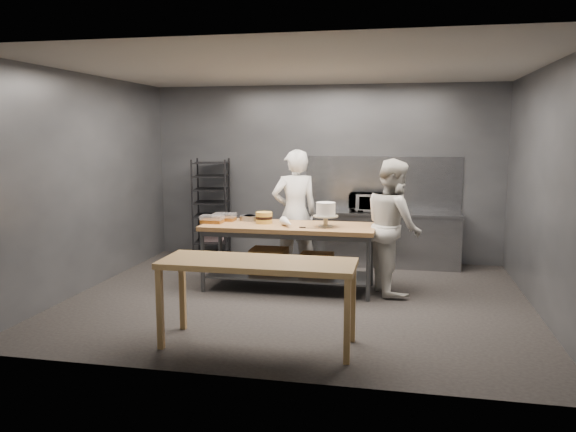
# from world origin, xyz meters

# --- Properties ---
(ground) EXTENTS (6.00, 6.00, 0.00)m
(ground) POSITION_xyz_m (0.00, 0.00, 0.00)
(ground) COLOR black
(ground) RESTS_ON ground
(back_wall) EXTENTS (6.00, 0.04, 3.00)m
(back_wall) POSITION_xyz_m (0.00, 2.50, 1.50)
(back_wall) COLOR #4C4F54
(back_wall) RESTS_ON ground
(work_table) EXTENTS (2.40, 0.90, 0.92)m
(work_table) POSITION_xyz_m (-0.22, 0.47, 0.57)
(work_table) COLOR brown
(work_table) RESTS_ON ground
(near_counter) EXTENTS (2.00, 0.70, 0.90)m
(near_counter) POSITION_xyz_m (-0.10, -1.70, 0.81)
(near_counter) COLOR olive
(near_counter) RESTS_ON ground
(back_counter) EXTENTS (2.60, 0.60, 0.90)m
(back_counter) POSITION_xyz_m (1.00, 2.18, 0.45)
(back_counter) COLOR slate
(back_counter) RESTS_ON ground
(splashback_panel) EXTENTS (2.60, 0.02, 0.90)m
(splashback_panel) POSITION_xyz_m (1.00, 2.48, 1.35)
(splashback_panel) COLOR slate
(splashback_panel) RESTS_ON back_counter
(speed_rack) EXTENTS (0.72, 0.75, 1.75)m
(speed_rack) POSITION_xyz_m (-1.92, 2.10, 0.86)
(speed_rack) COLOR black
(speed_rack) RESTS_ON ground
(chef_behind) EXTENTS (0.84, 0.72, 1.95)m
(chef_behind) POSITION_xyz_m (-0.27, 1.19, 0.97)
(chef_behind) COLOR white
(chef_behind) RESTS_ON ground
(chef_right) EXTENTS (0.96, 1.08, 1.85)m
(chef_right) POSITION_xyz_m (1.22, 0.58, 0.93)
(chef_right) COLOR silver
(chef_right) RESTS_ON ground
(microwave) EXTENTS (0.54, 0.37, 0.30)m
(microwave) POSITION_xyz_m (0.74, 2.18, 1.05)
(microwave) COLOR black
(microwave) RESTS_ON back_counter
(frosted_cake_stand) EXTENTS (0.34, 0.34, 0.34)m
(frosted_cake_stand) POSITION_xyz_m (0.32, 0.37, 1.14)
(frosted_cake_stand) COLOR #B1A88D
(frosted_cake_stand) RESTS_ON work_table
(layer_cake) EXTENTS (0.23, 0.23, 0.16)m
(layer_cake) POSITION_xyz_m (-0.58, 0.51, 1.00)
(layer_cake) COLOR #F5BD4D
(layer_cake) RESTS_ON work_table
(cake_pans) EXTENTS (0.32, 0.26, 0.07)m
(cake_pans) POSITION_xyz_m (-0.84, 0.72, 0.96)
(cake_pans) COLOR gray
(cake_pans) RESTS_ON work_table
(piping_bag) EXTENTS (0.28, 0.39, 0.12)m
(piping_bag) POSITION_xyz_m (-0.19, 0.26, 0.98)
(piping_bag) COLOR white
(piping_bag) RESTS_ON work_table
(offset_spatula) EXTENTS (0.36, 0.02, 0.02)m
(offset_spatula) POSITION_xyz_m (0.11, 0.22, 0.93)
(offset_spatula) COLOR slate
(offset_spatula) RESTS_ON work_table
(pastry_clamshells) EXTENTS (0.42, 0.45, 0.11)m
(pastry_clamshells) POSITION_xyz_m (-1.26, 0.51, 0.98)
(pastry_clamshells) COLOR #A25B20
(pastry_clamshells) RESTS_ON work_table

